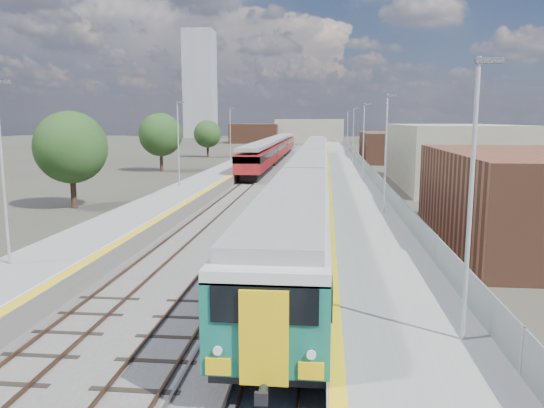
# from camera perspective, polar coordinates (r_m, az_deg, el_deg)

# --- Properties ---
(ground) EXTENTS (320.00, 320.00, 0.00)m
(ground) POSITION_cam_1_polar(r_m,az_deg,el_deg) (62.61, 3.14, 2.71)
(ground) COLOR #47443A
(ground) RESTS_ON ground
(ballast_bed) EXTENTS (10.50, 155.00, 0.06)m
(ballast_bed) POSITION_cam_1_polar(r_m,az_deg,el_deg) (65.22, 1.26, 3.00)
(ballast_bed) COLOR #565451
(ballast_bed) RESTS_ON ground
(tracks) EXTENTS (8.96, 160.00, 0.17)m
(tracks) POSITION_cam_1_polar(r_m,az_deg,el_deg) (66.83, 1.89, 3.21)
(tracks) COLOR #4C3323
(tracks) RESTS_ON ground
(platform_right) EXTENTS (4.70, 155.00, 8.52)m
(platform_right) POSITION_cam_1_polar(r_m,az_deg,el_deg) (65.01, 7.91, 3.35)
(platform_right) COLOR slate
(platform_right) RESTS_ON ground
(platform_left) EXTENTS (4.30, 155.00, 8.52)m
(platform_left) POSITION_cam_1_polar(r_m,az_deg,el_deg) (66.04, -4.64, 3.48)
(platform_left) COLOR slate
(platform_left) RESTS_ON ground
(buildings) EXTENTS (72.00, 185.50, 40.00)m
(buildings) POSITION_cam_1_polar(r_m,az_deg,el_deg) (152.24, -2.21, 10.51)
(buildings) COLOR brown
(buildings) RESTS_ON ground
(green_train) EXTENTS (3.03, 84.34, 3.34)m
(green_train) POSITION_cam_1_polar(r_m,az_deg,el_deg) (53.49, 4.33, 4.14)
(green_train) COLOR black
(green_train) RESTS_ON ground
(red_train) EXTENTS (3.00, 60.87, 3.79)m
(red_train) POSITION_cam_1_polar(r_m,az_deg,el_deg) (86.31, 0.21, 5.97)
(red_train) COLOR black
(red_train) RESTS_ON ground
(tree_a) EXTENTS (5.61, 5.61, 7.61)m
(tree_a) POSITION_cam_1_polar(r_m,az_deg,el_deg) (44.26, -20.82, 5.71)
(tree_a) COLOR #382619
(tree_a) RESTS_ON ground
(tree_b) EXTENTS (5.76, 5.76, 7.80)m
(tree_b) POSITION_cam_1_polar(r_m,az_deg,el_deg) (72.82, -11.90, 7.30)
(tree_b) COLOR #382619
(tree_b) RESTS_ON ground
(tree_c) EXTENTS (5.02, 5.02, 6.81)m
(tree_c) POSITION_cam_1_polar(r_m,az_deg,el_deg) (98.95, -6.96, 7.49)
(tree_c) COLOR #382619
(tree_c) RESTS_ON ground
(tree_d) EXTENTS (4.35, 4.35, 5.90)m
(tree_d) POSITION_cam_1_polar(r_m,az_deg,el_deg) (74.54, 21.65, 5.97)
(tree_d) COLOR #382619
(tree_d) RESTS_ON ground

